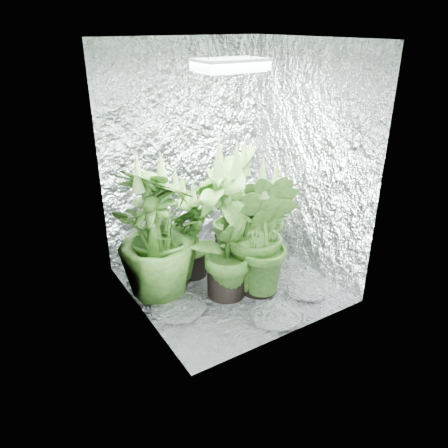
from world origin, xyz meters
name	(u,v)px	position (x,y,z in m)	size (l,w,h in m)	color
ground	(229,284)	(0.00, 0.00, 0.00)	(1.60, 1.60, 0.00)	silver
walls	(230,176)	(0.00, 0.00, 1.00)	(1.62, 1.62, 2.00)	silver
ceiling	(231,38)	(0.00, 0.00, 2.00)	(1.60, 1.60, 0.01)	silver
grow_lamp	(230,65)	(0.00, 0.00, 1.83)	(0.50, 0.30, 0.22)	gray
plant_a	(166,228)	(-0.41, 0.36, 0.51)	(1.08, 1.08, 1.06)	black
plant_b	(192,233)	(-0.19, 0.31, 0.42)	(0.63, 0.63, 0.93)	black
plant_c	(228,219)	(0.26, 0.43, 0.41)	(0.53, 0.53, 0.90)	black
plant_d	(156,235)	(-0.58, 0.17, 0.57)	(0.88, 0.88, 1.22)	black
plant_e	(256,218)	(0.44, 0.23, 0.45)	(0.87, 0.87, 0.95)	black
plant_f	(226,227)	(-0.10, -0.11, 0.63)	(0.84, 0.84, 1.35)	black
plant_g	(261,234)	(0.17, -0.21, 0.54)	(0.81, 0.81, 1.17)	black
circulation_fan	(264,239)	(0.62, 0.32, 0.14)	(0.14, 0.28, 0.32)	black
plant_label	(269,259)	(0.24, -0.24, 0.30)	(0.05, 0.01, 0.08)	white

